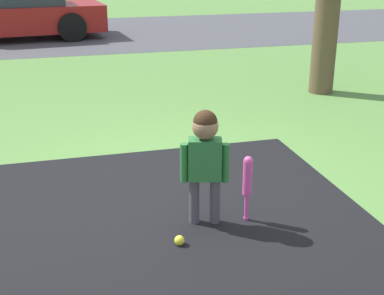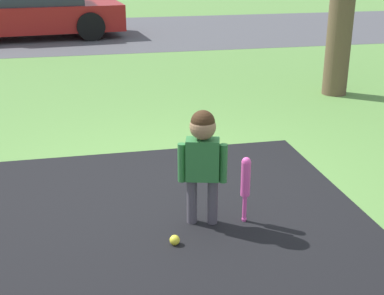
% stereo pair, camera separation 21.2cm
% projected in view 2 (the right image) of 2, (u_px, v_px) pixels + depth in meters
% --- Properties ---
extents(ground_plane, '(60.00, 60.00, 0.00)m').
position_uv_depth(ground_plane, '(173.00, 187.00, 5.11)').
color(ground_plane, '#5B8C42').
extents(street_strip, '(40.00, 6.00, 0.01)m').
position_uv_depth(street_strip, '(107.00, 33.00, 14.04)').
color(street_strip, '#4C4C51').
rests_on(street_strip, ground).
extents(child, '(0.39, 0.21, 0.98)m').
position_uv_depth(child, '(203.00, 152.00, 4.23)').
color(child, '#4C4751').
rests_on(child, ground).
extents(baseball_bat, '(0.08, 0.08, 0.58)m').
position_uv_depth(baseball_bat, '(246.00, 181.00, 4.34)').
color(baseball_bat, '#E54CA5').
rests_on(baseball_bat, ground).
extents(sports_ball, '(0.08, 0.08, 0.08)m').
position_uv_depth(sports_ball, '(175.00, 240.00, 4.11)').
color(sports_ball, yellow).
rests_on(sports_ball, ground).
extents(parked_car, '(4.67, 2.22, 1.28)m').
position_uv_depth(parked_car, '(30.00, 13.00, 13.05)').
color(parked_car, maroon).
rests_on(parked_car, ground).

